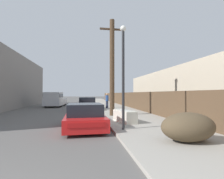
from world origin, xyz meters
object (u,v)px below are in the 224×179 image
Objects in this scene: parked_sports_car_red at (85,117)px; street_lamp at (123,69)px; pickup_truck at (55,99)px; pedestrian at (107,101)px; utility_pole at (112,66)px; car_parked_mid at (87,104)px; brush_pile at (188,127)px; discarded_fridge at (125,116)px.

street_lamp is at bearing -36.02° from parked_sports_car_red.
pedestrian is at bearing 145.58° from pickup_truck.
utility_pole reaches higher than pedestrian.
utility_pole is (1.72, -5.79, 3.08)m from car_parked_mid.
utility_pole is 4.31× the size of pedestrian.
pedestrian is (6.26, -4.83, 0.01)m from pickup_truck.
parked_sports_car_red is at bearing 145.82° from street_lamp.
street_lamp is at bearing 126.36° from brush_pile.
discarded_fridge is 0.27× the size of utility_pole.
pickup_truck reaches higher than brush_pile.
car_parked_mid is 1.02× the size of street_lamp.
utility_pole reaches higher than car_parked_mid.
discarded_fridge is 1.14× the size of pedestrian.
street_lamp reaches higher than discarded_fridge.
car_parked_mid is at bearing 89.27° from discarded_fridge.
discarded_fridge is at bearing 115.85° from pickup_truck.
pickup_truck is at bearing 125.84° from car_parked_mid.
street_lamp is (1.68, -1.14, 2.25)m from parked_sports_car_red.
street_lamp reaches higher than pickup_truck.
utility_pole is at bearing 80.91° from discarded_fridge.
street_lamp is 11.66m from pedestrian.
street_lamp reaches higher than pedestrian.
brush_pile is at bearing -77.10° from car_parked_mid.
pickup_truck is 3.61× the size of pedestrian.
street_lamp is (1.42, -10.78, 2.17)m from car_parked_mid.
discarded_fridge is 0.44× the size of parked_sports_car_red.
car_parked_mid reaches higher than discarded_fridge.
car_parked_mid reaches higher than brush_pile.
utility_pole reaches higher than street_lamp.
car_parked_mid reaches higher than parked_sports_car_red.
discarded_fridge is at bearing -78.06° from car_parked_mid.
brush_pile is (7.14, -18.57, -0.34)m from pickup_truck.
utility_pole is 8.01m from brush_pile.
pickup_truck is at bearing 142.35° from pedestrian.
parked_sports_car_red is 0.71× the size of pickup_truck.
parked_sports_car_red is 9.65m from car_parked_mid.
pedestrian is at bearing 85.74° from utility_pole.
street_lamp is at bearing -118.01° from discarded_fridge.
street_lamp is 3.57m from brush_pile.
discarded_fridge is 0.40× the size of street_lamp.
utility_pole is 1.52× the size of street_lamp.
car_parked_mid is 2.89× the size of pedestrian.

